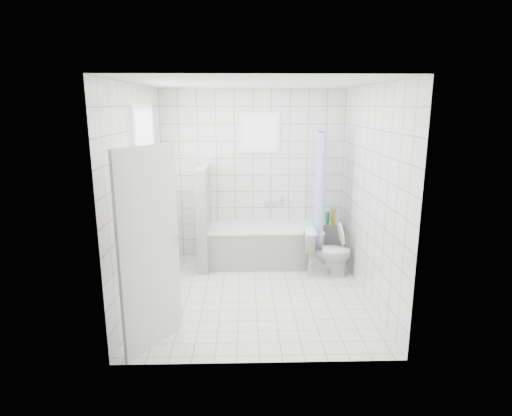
{
  "coord_description": "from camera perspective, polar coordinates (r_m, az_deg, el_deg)",
  "views": [
    {
      "loc": [
        -0.13,
        -5.06,
        2.35
      ],
      "look_at": [
        0.02,
        0.35,
        1.05
      ],
      "focal_mm": 30.0,
      "sensor_mm": 36.0,
      "label": 1
    }
  ],
  "objects": [
    {
      "name": "ceiling",
      "position": [
        5.07,
        -0.07,
        16.33
      ],
      "size": [
        3.0,
        3.0,
        0.0
      ],
      "primitive_type": "plane",
      "rotation": [
        3.14,
        0.0,
        0.0
      ],
      "color": "white",
      "rests_on": "ground"
    },
    {
      "name": "window_sill",
      "position": [
        5.69,
        -13.47,
        -2.07
      ],
      "size": [
        0.18,
        1.02,
        0.08
      ],
      "primitive_type": "cube",
      "color": "white",
      "rests_on": "wall_left"
    },
    {
      "name": "curtain_rod",
      "position": [
        6.26,
        8.52,
        10.16
      ],
      "size": [
        0.02,
        0.8,
        0.02
      ],
      "primitive_type": "cylinder",
      "rotation": [
        1.57,
        0.0,
        0.0
      ],
      "color": "silver",
      "rests_on": "wall_back"
    },
    {
      "name": "wall_back",
      "position": [
        6.64,
        -0.4,
        4.42
      ],
      "size": [
        2.8,
        0.02,
        2.6
      ],
      "primitive_type": "cube",
      "color": "white",
      "rests_on": "ground"
    },
    {
      "name": "window_left",
      "position": [
        5.55,
        -14.34,
        5.32
      ],
      "size": [
        0.01,
        0.9,
        1.4
      ],
      "primitive_type": "cube",
      "color": "white",
      "rests_on": "wall_left"
    },
    {
      "name": "tiled_ledge",
      "position": [
        6.9,
        9.75,
        -4.19
      ],
      "size": [
        0.4,
        0.24,
        0.55
      ],
      "primitive_type": "cube",
      "color": "white",
      "rests_on": "ground"
    },
    {
      "name": "sill_bottles",
      "position": [
        5.53,
        -13.71,
        -0.6
      ],
      "size": [
        0.17,
        0.8,
        0.32
      ],
      "color": "#F65F81",
      "rests_on": "window_sill"
    },
    {
      "name": "door",
      "position": [
        4.25,
        -13.95,
        -5.45
      ],
      "size": [
        0.44,
        0.71,
        2.0
      ],
      "primitive_type": "cube",
      "rotation": [
        0.0,
        0.0,
        -0.54
      ],
      "color": "silver",
      "rests_on": "ground"
    },
    {
      "name": "bathtub",
      "position": [
        6.53,
        1.18,
        -4.88
      ],
      "size": [
        1.68,
        0.77,
        0.58
      ],
      "color": "white",
      "rests_on": "ground"
    },
    {
      "name": "ledge_bottles",
      "position": [
        6.74,
        10.04,
        -1.19
      ],
      "size": [
        0.17,
        0.16,
        0.25
      ],
      "color": "yellow",
      "rests_on": "tiled_ledge"
    },
    {
      "name": "wall_left",
      "position": [
        5.32,
        -15.32,
        1.64
      ],
      "size": [
        0.02,
        3.0,
        2.6
      ],
      "primitive_type": "cube",
      "color": "white",
      "rests_on": "ground"
    },
    {
      "name": "ground",
      "position": [
        5.58,
        -0.06,
        -11.4
      ],
      "size": [
        3.0,
        3.0,
        0.0
      ],
      "primitive_type": "plane",
      "color": "white",
      "rests_on": "ground"
    },
    {
      "name": "window_back",
      "position": [
        6.53,
        0.49,
        10.0
      ],
      "size": [
        0.5,
        0.01,
        0.5
      ],
      "primitive_type": "cube",
      "color": "white",
      "rests_on": "wall_back"
    },
    {
      "name": "wall_front",
      "position": [
        3.71,
        0.55,
        -2.94
      ],
      "size": [
        2.8,
        0.02,
        2.6
      ],
      "primitive_type": "cube",
      "color": "white",
      "rests_on": "ground"
    },
    {
      "name": "shower_curtain",
      "position": [
        6.25,
        8.44,
        1.83
      ],
      "size": [
        0.14,
        0.48,
        1.78
      ],
      "primitive_type": null,
      "color": "#4152C1",
      "rests_on": "curtain_rod"
    },
    {
      "name": "toilet",
      "position": [
        6.13,
        9.5,
        -5.85
      ],
      "size": [
        0.69,
        0.43,
        0.67
      ],
      "primitive_type": "imported",
      "rotation": [
        0.0,
        0.0,
        1.49
      ],
      "color": "white",
      "rests_on": "ground"
    },
    {
      "name": "wall_right",
      "position": [
        5.39,
        14.99,
        1.81
      ],
      "size": [
        0.02,
        3.0,
        2.6
      ],
      "primitive_type": "cube",
      "color": "white",
      "rests_on": "ground"
    },
    {
      "name": "partition_wall",
      "position": [
        6.37,
        -6.94,
        -1.14
      ],
      "size": [
        0.15,
        0.85,
        1.5
      ],
      "primitive_type": "cube",
      "color": "white",
      "rests_on": "ground"
    },
    {
      "name": "tub_faucet",
      "position": [
        6.7,
        1.92,
        0.58
      ],
      "size": [
        0.18,
        0.06,
        0.06
      ],
      "primitive_type": "cube",
      "color": "silver",
      "rests_on": "wall_back"
    }
  ]
}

